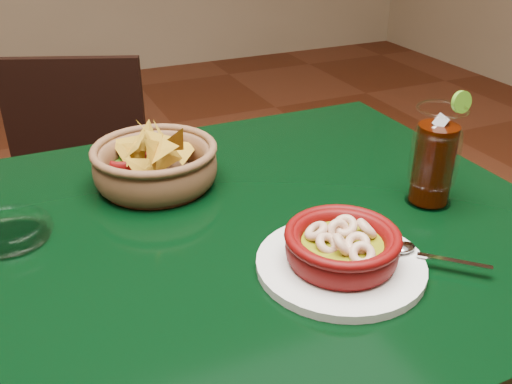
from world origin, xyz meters
name	(u,v)px	position (x,y,z in m)	size (l,w,h in m)	color
dining_table	(167,296)	(0.00, 0.00, 0.65)	(1.20, 0.80, 0.75)	black
dining_chair	(77,208)	(-0.05, 0.70, 0.45)	(0.49, 0.49, 0.83)	black
shrimp_plate	(342,250)	(0.20, -0.16, 0.78)	(0.28, 0.23, 0.07)	silver
chip_basket	(155,164)	(0.04, 0.18, 0.79)	(0.24, 0.24, 0.14)	brown
guacamole_ramekin	(126,161)	(0.01, 0.25, 0.77)	(0.12, 0.12, 0.04)	#4C0404
cola_drink	(435,157)	(0.43, -0.06, 0.83)	(0.16, 0.16, 0.18)	white
glass_ashtray	(9,231)	(-0.20, 0.09, 0.76)	(0.13, 0.13, 0.03)	white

